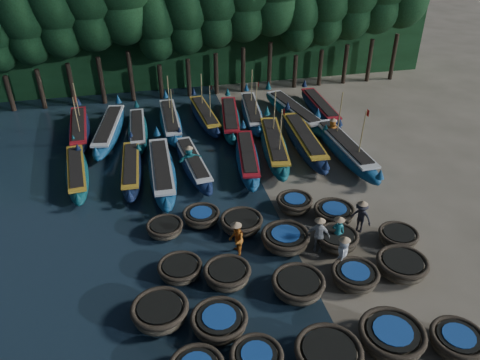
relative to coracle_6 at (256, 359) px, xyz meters
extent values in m
plane|color=gray|center=(3.49, 6.73, -0.43)|extent=(120.00, 120.00, 0.00)
cube|color=black|center=(3.49, 30.23, 4.57)|extent=(40.00, 3.00, 10.00)
torus|color=#392E21|center=(0.00, 0.00, 0.21)|extent=(1.94, 1.94, 0.20)
cylinder|color=black|center=(0.00, 0.00, 0.25)|extent=(1.46, 1.46, 0.06)
cylinder|color=navy|center=(0.00, 0.00, 0.29)|extent=(1.12, 1.12, 0.04)
ellipsoid|color=brown|center=(2.52, -0.43, -0.07)|extent=(2.97, 2.97, 0.73)
torus|color=#392E21|center=(2.52, -0.43, 0.27)|extent=(2.46, 2.46, 0.22)
cylinder|color=black|center=(2.52, -0.43, 0.32)|extent=(1.88, 1.88, 0.07)
ellipsoid|color=brown|center=(5.11, -0.22, -0.06)|extent=(2.73, 2.73, 0.73)
torus|color=#392E21|center=(5.11, -0.22, 0.28)|extent=(2.50, 2.50, 0.22)
cylinder|color=black|center=(5.11, -0.22, 0.32)|extent=(1.91, 1.91, 0.07)
cylinder|color=navy|center=(5.11, -0.22, 0.37)|extent=(1.47, 1.47, 0.04)
ellipsoid|color=brown|center=(7.38, -0.92, -0.09)|extent=(2.04, 2.04, 0.67)
torus|color=#392E21|center=(7.38, -0.92, 0.22)|extent=(2.05, 2.05, 0.20)
cylinder|color=black|center=(7.38, -0.92, 0.26)|extent=(1.55, 1.55, 0.06)
cylinder|color=navy|center=(7.38, -0.92, 0.30)|extent=(1.19, 1.19, 0.04)
ellipsoid|color=brown|center=(-3.14, 2.89, -0.05)|extent=(2.12, 2.12, 0.76)
torus|color=#392E21|center=(-3.14, 2.89, 0.31)|extent=(2.30, 2.30, 0.23)
cylinder|color=black|center=(-3.14, 2.89, 0.35)|extent=(1.73, 1.73, 0.07)
ellipsoid|color=brown|center=(-0.96, 1.96, -0.10)|extent=(2.52, 2.52, 0.66)
torus|color=#392E21|center=(-0.96, 1.96, 0.21)|extent=(2.24, 2.24, 0.20)
cylinder|color=black|center=(-0.96, 1.96, 0.25)|extent=(1.71, 1.71, 0.06)
cylinder|color=navy|center=(-0.96, 1.96, 0.29)|extent=(1.32, 1.32, 0.04)
ellipsoid|color=brown|center=(2.63, 3.11, -0.08)|extent=(2.80, 2.80, 0.70)
torus|color=#392E21|center=(2.63, 3.11, 0.25)|extent=(2.28, 2.28, 0.21)
cylinder|color=black|center=(2.63, 3.11, 0.29)|extent=(1.73, 1.73, 0.06)
ellipsoid|color=brown|center=(5.19, 3.11, -0.10)|extent=(2.18, 2.18, 0.65)
torus|color=#392E21|center=(5.19, 3.11, 0.20)|extent=(2.08, 2.08, 0.20)
cylinder|color=black|center=(5.19, 3.11, 0.24)|extent=(1.58, 1.58, 0.06)
cylinder|color=navy|center=(5.19, 3.11, 0.28)|extent=(1.22, 1.22, 0.04)
ellipsoid|color=brown|center=(7.47, 3.20, -0.07)|extent=(2.76, 2.76, 0.73)
torus|color=#392E21|center=(7.47, 3.20, 0.27)|extent=(2.29, 2.29, 0.22)
cylinder|color=black|center=(7.47, 3.20, 0.32)|extent=(1.73, 1.73, 0.07)
ellipsoid|color=brown|center=(-2.07, 5.28, -0.13)|extent=(2.34, 2.34, 0.61)
torus|color=#392E21|center=(-2.07, 5.28, 0.16)|extent=(1.99, 1.99, 0.18)
cylinder|color=black|center=(-2.07, 5.28, 0.19)|extent=(1.51, 1.51, 0.06)
ellipsoid|color=brown|center=(-0.14, 4.41, -0.07)|extent=(2.36, 2.36, 0.72)
torus|color=#392E21|center=(-0.14, 4.41, 0.26)|extent=(2.09, 2.09, 0.22)
cylinder|color=black|center=(-0.14, 4.41, 0.31)|extent=(1.57, 1.57, 0.07)
ellipsoid|color=brown|center=(3.03, 6.11, -0.05)|extent=(2.60, 2.60, 0.75)
torus|color=#392E21|center=(3.03, 6.11, 0.30)|extent=(2.34, 2.34, 0.23)
cylinder|color=black|center=(3.03, 6.11, 0.34)|extent=(1.77, 1.77, 0.07)
cylinder|color=navy|center=(3.03, 6.11, 0.39)|extent=(1.36, 1.36, 0.05)
ellipsoid|color=brown|center=(5.44, 5.60, -0.09)|extent=(2.08, 2.08, 0.69)
torus|color=#392E21|center=(5.44, 5.60, 0.23)|extent=(2.05, 2.05, 0.21)
cylinder|color=black|center=(5.44, 5.60, 0.28)|extent=(1.55, 1.55, 0.06)
ellipsoid|color=brown|center=(8.42, 5.18, -0.13)|extent=(2.08, 2.08, 0.60)
torus|color=#392E21|center=(8.42, 5.18, 0.16)|extent=(1.92, 1.92, 0.18)
cylinder|color=black|center=(8.42, 5.18, 0.19)|extent=(1.46, 1.46, 0.05)
ellipsoid|color=brown|center=(-2.45, 8.43, -0.15)|extent=(2.03, 2.03, 0.57)
torus|color=#392E21|center=(-2.45, 8.43, 0.12)|extent=(1.83, 1.83, 0.17)
cylinder|color=black|center=(-2.45, 8.43, 0.16)|extent=(1.39, 1.39, 0.05)
ellipsoid|color=brown|center=(-0.55, 8.96, -0.13)|extent=(2.19, 2.19, 0.60)
torus|color=#392E21|center=(-0.55, 8.96, 0.15)|extent=(1.93, 1.93, 0.18)
cylinder|color=black|center=(-0.55, 8.96, 0.19)|extent=(1.47, 1.47, 0.05)
cylinder|color=navy|center=(-0.55, 8.96, 0.23)|extent=(1.13, 1.13, 0.04)
ellipsoid|color=brown|center=(1.32, 7.92, -0.10)|extent=(2.49, 2.49, 0.67)
torus|color=#392E21|center=(1.32, 7.92, 0.22)|extent=(2.16, 2.16, 0.20)
cylinder|color=black|center=(1.32, 7.92, 0.26)|extent=(1.64, 1.64, 0.06)
ellipsoid|color=brown|center=(4.45, 8.94, -0.09)|extent=(2.01, 2.01, 0.69)
torus|color=#392E21|center=(4.45, 8.94, 0.24)|extent=(1.96, 1.96, 0.21)
cylinder|color=black|center=(4.45, 8.94, 0.28)|extent=(1.47, 1.47, 0.06)
cylinder|color=navy|center=(4.45, 8.94, 0.32)|extent=(1.13, 1.13, 0.04)
ellipsoid|color=brown|center=(6.15, 7.66, -0.10)|extent=(2.12, 2.12, 0.67)
torus|color=#392E21|center=(6.15, 7.66, 0.22)|extent=(2.13, 2.13, 0.20)
cylinder|color=black|center=(6.15, 7.66, 0.26)|extent=(1.62, 1.62, 0.06)
cylinder|color=navy|center=(6.15, 7.66, 0.30)|extent=(1.24, 1.24, 0.04)
ellipsoid|color=#0E4A50|center=(-7.00, 14.85, 0.02)|extent=(1.97, 7.30, 0.90)
cone|color=#0E4A50|center=(-7.33, 18.35, 0.61)|extent=(0.40, 0.40, 0.54)
cone|color=#0E4A50|center=(-6.66, 11.35, 0.56)|extent=(0.40, 0.40, 0.45)
cube|color=#BC8C23|center=(-7.00, 14.85, 0.40)|extent=(1.47, 5.65, 0.11)
cube|color=black|center=(-7.00, 14.85, 0.47)|extent=(1.16, 4.91, 0.09)
ellipsoid|color=#0F163A|center=(-3.87, 14.55, 0.02)|extent=(1.62, 7.26, 0.90)
cone|color=#0F163A|center=(-3.71, 18.06, 0.61)|extent=(0.40, 0.40, 0.54)
cone|color=#0F163A|center=(-4.03, 11.04, 0.56)|extent=(0.40, 0.40, 0.45)
cube|color=#BC8C23|center=(-3.87, 14.55, 0.40)|extent=(1.20, 5.62, 0.11)
cube|color=black|center=(-3.87, 14.55, 0.47)|extent=(0.92, 4.89, 0.09)
ellipsoid|color=navy|center=(-2.12, 13.76, 0.10)|extent=(1.71, 8.59, 1.07)
cone|color=navy|center=(-2.03, 17.93, 0.80)|extent=(0.47, 0.47, 0.64)
cone|color=navy|center=(-2.20, 9.58, 0.75)|extent=(0.47, 0.47, 0.53)
cube|color=silver|center=(-2.12, 13.76, 0.55)|extent=(1.25, 6.65, 0.13)
cube|color=black|center=(-2.12, 13.76, 0.64)|extent=(0.95, 5.79, 0.11)
ellipsoid|color=#0F163A|center=(-0.19, 14.33, 0.03)|extent=(2.08, 7.53, 0.93)
cone|color=#0F163A|center=(-0.56, 17.93, 0.64)|extent=(0.41, 0.41, 0.56)
cone|color=#0F163A|center=(0.17, 10.72, 0.59)|extent=(0.41, 0.41, 0.46)
cube|color=silver|center=(-0.19, 14.33, 0.42)|extent=(1.55, 5.83, 0.11)
cube|color=black|center=(-0.19, 14.33, 0.50)|extent=(1.23, 5.06, 0.09)
ellipsoid|color=navy|center=(3.19, 14.26, 0.05)|extent=(2.60, 7.85, 0.97)
cone|color=navy|center=(3.79, 17.98, 0.68)|extent=(0.42, 0.42, 0.58)
cone|color=navy|center=(2.59, 10.54, 0.63)|extent=(0.42, 0.42, 0.48)
cube|color=maroon|center=(3.19, 14.26, 0.46)|extent=(1.95, 6.07, 0.12)
cube|color=black|center=(3.19, 14.26, 0.54)|extent=(1.57, 5.27, 0.10)
ellipsoid|color=#0E4A50|center=(5.23, 15.32, 0.11)|extent=(2.99, 8.85, 1.09)
cone|color=#0E4A50|center=(5.93, 19.51, 0.82)|extent=(0.48, 0.48, 0.65)
cone|color=#0E4A50|center=(4.52, 11.13, 0.77)|extent=(0.48, 0.48, 0.54)
cube|color=#BC8C23|center=(5.23, 15.32, 0.57)|extent=(2.25, 6.85, 0.13)
cube|color=black|center=(5.23, 15.32, 0.66)|extent=(1.81, 5.94, 0.11)
cylinder|color=#997F4C|center=(5.55, 16.59, 1.86)|extent=(0.08, 0.26, 3.05)
cylinder|color=#997F4C|center=(5.06, 13.69, 1.86)|extent=(0.08, 0.26, 3.05)
plane|color=red|center=(5.22, 13.66, 3.19)|extent=(0.00, 0.38, 0.38)
ellipsoid|color=#0F163A|center=(7.35, 15.58, 0.13)|extent=(2.11, 8.96, 1.11)
cone|color=#0F163A|center=(7.60, 19.90, 0.85)|extent=(0.49, 0.49, 0.67)
cone|color=#0F163A|center=(7.10, 11.25, 0.79)|extent=(0.49, 0.49, 0.56)
cube|color=#BC8C23|center=(7.35, 15.58, 0.59)|extent=(1.56, 6.94, 0.13)
cube|color=black|center=(7.35, 15.58, 0.68)|extent=(1.21, 6.04, 0.11)
ellipsoid|color=navy|center=(9.46, 13.89, 0.13)|extent=(1.92, 8.99, 1.12)
cone|color=navy|center=(9.30, 18.25, 0.85)|extent=(0.49, 0.49, 0.67)
cone|color=navy|center=(9.61, 9.54, 0.80)|extent=(0.49, 0.49, 0.56)
cube|color=silver|center=(9.46, 13.89, 0.60)|extent=(1.41, 6.96, 0.13)
cube|color=black|center=(9.46, 13.89, 0.69)|extent=(1.08, 6.06, 0.11)
cylinder|color=#997F4C|center=(9.52, 15.24, 1.92)|extent=(0.08, 0.27, 3.13)
cylinder|color=#997F4C|center=(9.63, 12.22, 1.92)|extent=(0.08, 0.27, 3.13)
plane|color=red|center=(9.79, 12.23, 3.28)|extent=(0.00, 0.39, 0.39)
ellipsoid|color=#0F163A|center=(-7.19, 20.79, 0.07)|extent=(1.88, 8.03, 1.00)
cone|color=#0F163A|center=(-7.41, 24.66, 0.71)|extent=(0.44, 0.44, 0.60)
cone|color=#0F163A|center=(-6.98, 16.91, 0.66)|extent=(0.44, 0.44, 0.50)
cube|color=maroon|center=(-7.19, 20.79, 0.49)|extent=(1.39, 6.22, 0.12)
cube|color=black|center=(-7.19, 20.79, 0.57)|extent=(1.08, 5.41, 0.10)
cylinder|color=#997F4C|center=(-7.16, 21.99, 1.66)|extent=(0.07, 0.24, 2.79)
cylinder|color=#997F4C|center=(-7.01, 19.30, 1.66)|extent=(0.07, 0.24, 2.79)
plane|color=red|center=(-6.86, 19.31, 2.87)|extent=(0.00, 0.35, 0.35)
ellipsoid|color=navy|center=(-5.16, 20.15, 0.11)|extent=(2.95, 8.70, 1.07)
cone|color=navy|center=(-4.46, 24.26, 0.80)|extent=(0.47, 0.47, 0.64)
cone|color=navy|center=(-5.86, 16.03, 0.75)|extent=(0.47, 0.47, 0.54)
cube|color=silver|center=(-5.16, 20.15, 0.56)|extent=(2.22, 6.73, 0.13)
cube|color=black|center=(-5.16, 20.15, 0.64)|extent=(1.79, 5.84, 0.11)
ellipsoid|color=#0E4A50|center=(-3.24, 19.88, 0.03)|extent=(1.50, 7.33, 0.91)
cone|color=#0E4A50|center=(-3.15, 23.43, 0.62)|extent=(0.40, 0.40, 0.55)
cone|color=#0E4A50|center=(-3.34, 16.32, 0.57)|extent=(0.40, 0.40, 0.46)
cube|color=silver|center=(-3.24, 19.88, 0.41)|extent=(1.10, 5.68, 0.11)
cube|color=black|center=(-3.24, 19.88, 0.48)|extent=(0.84, 4.94, 0.09)
ellipsoid|color=navy|center=(-0.91, 20.72, 0.07)|extent=(1.56, 8.07, 1.01)
cone|color=navy|center=(-0.85, 24.64, 0.73)|extent=(0.44, 0.44, 0.60)
cone|color=navy|center=(-0.96, 16.80, 0.68)|extent=(0.44, 0.44, 0.50)
cube|color=silver|center=(-0.91, 20.72, 0.50)|extent=(1.14, 6.25, 0.12)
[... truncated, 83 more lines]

